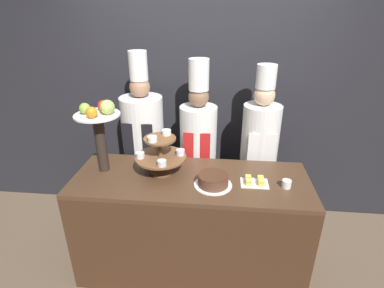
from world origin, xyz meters
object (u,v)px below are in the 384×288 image
Objects in this scene: fruit_pedestal at (100,124)px; chef_left at (144,140)px; cup_white at (287,184)px; tiered_stand at (160,153)px; chef_center_right at (259,147)px; chef_center_left at (198,144)px; cake_round at (213,180)px; cake_square_tray at (255,181)px.

fruit_pedestal is 0.67m from chef_left.
chef_left is at bearing 70.48° from fruit_pedestal.
cup_white is at bearing -4.97° from fruit_pedestal.
chef_center_right is (0.85, 0.53, -0.15)m from tiered_stand.
fruit_pedestal is at bearing -157.82° from chef_center_right.
fruit_pedestal is at bearing -109.52° from chef_left.
cup_white is (0.98, -0.13, -0.14)m from tiered_stand.
chef_left is 1.03× the size of chef_center_left.
fruit_pedestal is 1.51m from cup_white.
tiered_stand reaches higher than cake_round.
cake_round is 0.99m from chef_left.
cake_round is at bearing -9.66° from fruit_pedestal.
chef_center_left reaches higher than cup_white.
chef_left is at bearing 180.00° from chef_center_right.
chef_center_left is (0.73, 0.54, -0.38)m from fruit_pedestal.
tiered_stand is at bearing 0.46° from fruit_pedestal.
chef_center_left is (-0.72, 0.66, -0.00)m from cup_white.
tiered_stand is at bearing -62.17° from chef_left.
chef_center_right reaches higher than tiered_stand.
chef_center_left reaches higher than cake_round.
cup_white is at bearing -78.51° from chef_center_right.
chef_center_left reaches higher than tiered_stand.
fruit_pedestal reaches higher than cake_round.
chef_left reaches higher than cake_round.
chef_center_right reaches higher than cake_square_tray.
fruit_pedestal is 0.99m from cake_round.
chef_center_left reaches higher than fruit_pedestal.
cake_round is at bearing -121.00° from chef_center_right.
cup_white is 0.04× the size of chef_center_left.
chef_left is 1.13m from chef_center_right.
cake_square_tray is 0.12× the size of chef_center_left.
cake_square_tray is 0.12× the size of chef_center_right.
tiered_stand is 1.01m from chef_center_right.
cup_white is 0.33× the size of cake_square_tray.
cake_square_tray is (1.22, -0.10, -0.39)m from fruit_pedestal.
chef_center_left is at bearing 137.35° from cup_white.
chef_center_right is (1.13, -0.00, -0.02)m from chef_left.
cake_round is (0.43, -0.16, -0.13)m from tiered_stand.
chef_left is 1.06× the size of chef_center_right.
chef_center_left reaches higher than cake_square_tray.
tiered_stand is 0.62m from chef_left.
chef_center_right reaches higher than cup_white.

